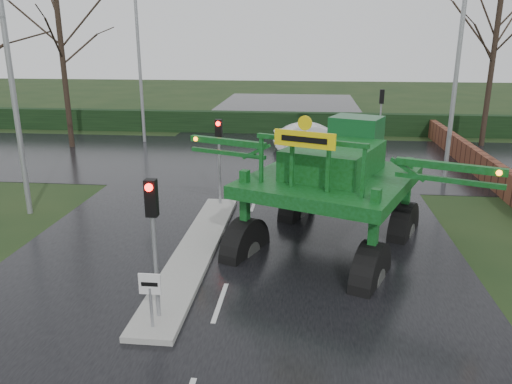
# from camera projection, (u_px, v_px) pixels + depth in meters

# --- Properties ---
(ground) EXTENTS (140.00, 140.00, 0.00)m
(ground) POSITION_uv_depth(u_px,v_px,m) (220.00, 303.00, 12.74)
(ground) COLOR black
(ground) RESTS_ON ground
(road_main) EXTENTS (14.00, 80.00, 0.02)m
(road_main) POSITION_uv_depth(u_px,v_px,m) (259.00, 190.00, 22.25)
(road_main) COLOR black
(road_main) RESTS_ON ground
(road_cross) EXTENTS (80.00, 12.00, 0.02)m
(road_cross) POSITION_uv_depth(u_px,v_px,m) (269.00, 159.00, 27.95)
(road_cross) COLOR black
(road_cross) RESTS_ON ground
(median_island) EXTENTS (1.20, 10.00, 0.16)m
(median_island) POSITION_uv_depth(u_px,v_px,m) (196.00, 250.00, 15.70)
(median_island) COLOR gray
(median_island) RESTS_ON ground
(hedge_row) EXTENTS (44.00, 0.90, 1.50)m
(hedge_row) POSITION_uv_depth(u_px,v_px,m) (278.00, 123.00, 35.33)
(hedge_row) COLOR black
(hedge_row) RESTS_ON ground
(brick_wall) EXTENTS (0.40, 20.00, 1.20)m
(brick_wall) POSITION_uv_depth(u_px,v_px,m) (464.00, 153.00, 26.73)
(brick_wall) COLOR #592D1E
(brick_wall) RESTS_ON ground
(keep_left_sign) EXTENTS (0.50, 0.07, 1.35)m
(keep_left_sign) POSITION_uv_depth(u_px,v_px,m) (150.00, 292.00, 11.14)
(keep_left_sign) COLOR gray
(keep_left_sign) RESTS_ON ground
(traffic_signal_near) EXTENTS (0.26, 0.33, 3.52)m
(traffic_signal_near) POSITION_uv_depth(u_px,v_px,m) (153.00, 220.00, 11.15)
(traffic_signal_near) COLOR gray
(traffic_signal_near) RESTS_ON ground
(traffic_signal_mid) EXTENTS (0.26, 0.33, 3.52)m
(traffic_signal_mid) POSITION_uv_depth(u_px,v_px,m) (219.00, 144.00, 19.23)
(traffic_signal_mid) COLOR gray
(traffic_signal_mid) RESTS_ON ground
(traffic_signal_far) EXTENTS (0.26, 0.33, 3.52)m
(traffic_signal_far) POSITION_uv_depth(u_px,v_px,m) (381.00, 105.00, 30.35)
(traffic_signal_far) COLOR gray
(traffic_signal_far) RESTS_ON ground
(street_light_left_near) EXTENTS (3.85, 0.30, 10.00)m
(street_light_left_near) POSITION_uv_depth(u_px,v_px,m) (16.00, 53.00, 17.50)
(street_light_left_near) COLOR gray
(street_light_left_near) RESTS_ON ground
(street_light_right) EXTENTS (3.85, 0.30, 10.00)m
(street_light_right) POSITION_uv_depth(u_px,v_px,m) (452.00, 50.00, 21.56)
(street_light_right) COLOR gray
(street_light_right) RESTS_ON ground
(street_light_left_far) EXTENTS (3.85, 0.30, 10.00)m
(street_light_left_far) POSITION_uv_depth(u_px,v_px,m) (143.00, 47.00, 30.80)
(street_light_left_far) COLOR gray
(street_light_left_far) RESTS_ON ground
(tree_left_far) EXTENTS (7.70, 7.70, 13.26)m
(tree_left_far) POSITION_uv_depth(u_px,v_px,m) (59.00, 26.00, 28.99)
(tree_left_far) COLOR black
(tree_left_far) RESTS_ON ground
(tree_right_far) EXTENTS (7.00, 7.00, 12.05)m
(tree_right_far) POSITION_uv_depth(u_px,v_px,m) (496.00, 38.00, 29.49)
(tree_right_far) COLOR black
(tree_right_far) RESTS_ON ground
(crop_sprayer) EXTENTS (9.35, 7.54, 5.61)m
(crop_sprayer) POSITION_uv_depth(u_px,v_px,m) (249.00, 169.00, 15.21)
(crop_sprayer) COLOR black
(crop_sprayer) RESTS_ON ground
(white_sedan) EXTENTS (5.08, 2.45, 1.60)m
(white_sedan) POSITION_uv_depth(u_px,v_px,m) (314.00, 151.00, 29.99)
(white_sedan) COLOR silver
(white_sedan) RESTS_ON ground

